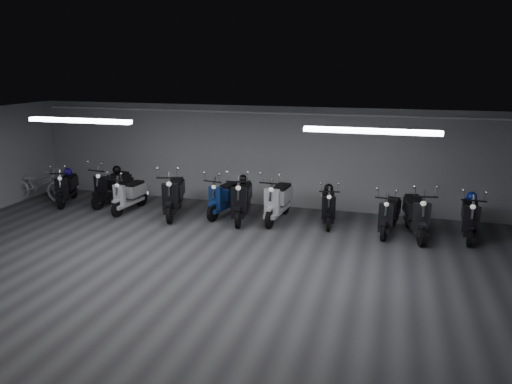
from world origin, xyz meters
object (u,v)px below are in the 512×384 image
(scooter_2, at_px, (129,190))
(scooter_7, at_px, (328,201))
(bicycle, at_px, (37,182))
(helmet_0, at_px, (329,188))
(helmet_1, at_px, (472,197))
(helmet_3, at_px, (117,170))
(scooter_5, at_px, (242,193))
(scooter_10, at_px, (471,211))
(helmet_4, at_px, (68,172))
(scooter_9, at_px, (417,208))
(scooter_4, at_px, (224,192))
(scooter_0, at_px, (66,183))
(scooter_8, at_px, (390,209))
(scooter_1, at_px, (112,181))
(scooter_6, at_px, (278,194))
(helmet_2, at_px, (243,179))
(scooter_3, at_px, (173,189))

(scooter_2, distance_m, scooter_7, 5.37)
(bicycle, height_order, helmet_0, bicycle)
(helmet_1, bearing_deg, helmet_3, 178.70)
(scooter_5, distance_m, scooter_10, 5.44)
(helmet_0, bearing_deg, helmet_4, -178.38)
(scooter_5, bearing_deg, helmet_3, 161.94)
(helmet_0, height_order, helmet_4, helmet_4)
(scooter_2, height_order, scooter_9, scooter_9)
(bicycle, xyz_separation_m, scooter_10, (11.71, 0.11, 0.06))
(scooter_4, distance_m, helmet_4, 4.82)
(scooter_10, xyz_separation_m, helmet_1, (0.02, 0.24, 0.28))
(scooter_0, xyz_separation_m, scooter_2, (2.12, -0.18, -0.01))
(scooter_8, bearing_deg, helmet_1, 23.82)
(scooter_1, relative_size, scooter_9, 0.98)
(scooter_8, distance_m, helmet_1, 1.87)
(scooter_6, height_order, bicycle, scooter_6)
(helmet_3, bearing_deg, scooter_4, -6.17)
(helmet_2, bearing_deg, helmet_1, 1.31)
(scooter_9, relative_size, bicycle, 1.04)
(scooter_2, bearing_deg, helmet_1, 9.25)
(scooter_2, relative_size, helmet_3, 6.85)
(scooter_10, height_order, helmet_3, scooter_10)
(scooter_6, distance_m, scooter_7, 1.28)
(scooter_10, bearing_deg, scooter_0, -174.26)
(scooter_6, height_order, scooter_10, scooter_6)
(scooter_8, bearing_deg, helmet_4, -171.98)
(scooter_9, distance_m, helmet_0, 2.19)
(helmet_3, bearing_deg, scooter_8, -4.89)
(scooter_3, height_order, scooter_10, scooter_3)
(bicycle, bearing_deg, scooter_5, -96.35)
(scooter_10, bearing_deg, bicycle, -174.23)
(scooter_6, relative_size, helmet_1, 7.75)
(scooter_7, height_order, scooter_10, scooter_10)
(helmet_3, xyz_separation_m, helmet_4, (-1.41, -0.33, -0.08))
(scooter_3, bearing_deg, helmet_1, -11.19)
(helmet_0, bearing_deg, scooter_0, -176.69)
(scooter_5, relative_size, helmet_2, 7.94)
(scooter_1, relative_size, helmet_4, 7.83)
(scooter_4, xyz_separation_m, scooter_10, (5.99, -0.09, 0.00))
(scooter_2, distance_m, helmet_2, 3.18)
(scooter_6, bearing_deg, scooter_5, -164.02)
(scooter_10, bearing_deg, helmet_4, -175.41)
(scooter_3, bearing_deg, helmet_3, 144.88)
(scooter_0, bearing_deg, scooter_10, -18.99)
(scooter_4, height_order, bicycle, scooter_4)
(scooter_2, xyz_separation_m, scooter_6, (4.09, 0.31, 0.09))
(scooter_4, bearing_deg, scooter_5, -11.26)
(scooter_7, relative_size, helmet_3, 6.84)
(helmet_2, bearing_deg, scooter_0, -177.72)
(bicycle, relative_size, helmet_3, 7.58)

